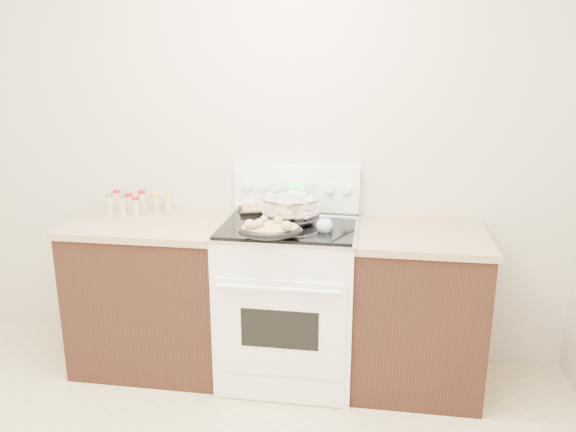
# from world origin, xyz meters

# --- Properties ---
(room_shell) EXTENTS (4.10, 3.60, 2.75)m
(room_shell) POSITION_xyz_m (0.00, 0.00, 1.70)
(room_shell) COLOR beige
(room_shell) RESTS_ON ground
(counter_left) EXTENTS (0.93, 0.67, 0.92)m
(counter_left) POSITION_xyz_m (-0.48, 1.43, 0.46)
(counter_left) COLOR black
(counter_left) RESTS_ON ground
(counter_right) EXTENTS (0.73, 0.67, 0.92)m
(counter_right) POSITION_xyz_m (1.08, 1.43, 0.46)
(counter_right) COLOR black
(counter_right) RESTS_ON ground
(kitchen_range) EXTENTS (0.78, 0.73, 1.22)m
(kitchen_range) POSITION_xyz_m (0.35, 1.42, 0.49)
(kitchen_range) COLOR white
(kitchen_range) RESTS_ON ground
(mixing_bowl) EXTENTS (0.43, 0.43, 0.20)m
(mixing_bowl) POSITION_xyz_m (0.35, 1.44, 1.02)
(mixing_bowl) COLOR silver
(mixing_bowl) RESTS_ON kitchen_range
(roasting_pan) EXTENTS (0.38, 0.30, 0.11)m
(roasting_pan) POSITION_xyz_m (0.29, 1.14, 0.99)
(roasting_pan) COLOR black
(roasting_pan) RESTS_ON kitchen_range
(baking_sheet) EXTENTS (0.46, 0.38, 0.06)m
(baking_sheet) POSITION_xyz_m (0.18, 1.70, 0.96)
(baking_sheet) COLOR black
(baking_sheet) RESTS_ON kitchen_range
(wooden_spoon) EXTENTS (0.06, 0.25, 0.04)m
(wooden_spoon) POSITION_xyz_m (0.33, 1.24, 0.95)
(wooden_spoon) COLOR #9A7B46
(wooden_spoon) RESTS_ON kitchen_range
(blue_ladle) EXTENTS (0.22, 0.23, 0.11)m
(blue_ladle) POSITION_xyz_m (0.57, 1.30, 0.98)
(blue_ladle) COLOR #93BFDB
(blue_ladle) RESTS_ON kitchen_range
(spice_jars) EXTENTS (0.38, 0.15, 0.13)m
(spice_jars) POSITION_xyz_m (-0.64, 1.60, 0.98)
(spice_jars) COLOR #BFB28C
(spice_jars) RESTS_ON counter_left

